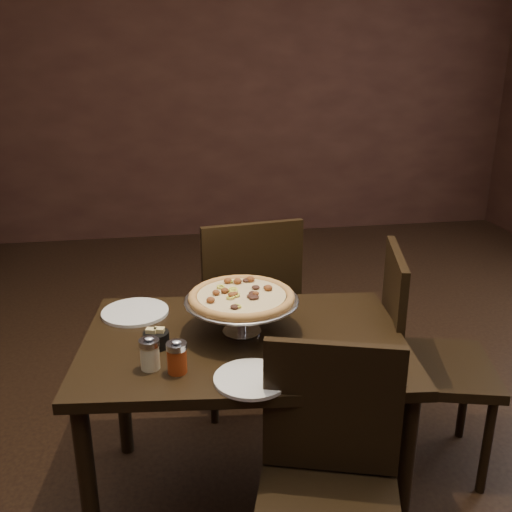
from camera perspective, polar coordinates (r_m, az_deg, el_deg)
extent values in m
cube|color=black|center=(2.37, 0.05, -23.47)|extent=(6.00, 7.00, 0.02)
cube|color=black|center=(5.24, -6.68, 17.02)|extent=(6.00, 0.02, 2.80)
cube|color=black|center=(1.99, -1.19, -8.63)|extent=(1.18, 0.85, 0.04)
cylinder|color=black|center=(1.98, -16.37, -21.84)|extent=(0.06, 0.06, 0.65)
cylinder|color=black|center=(2.01, 14.55, -20.92)|extent=(0.06, 0.06, 0.65)
cylinder|color=black|center=(2.47, -13.25, -12.36)|extent=(0.06, 0.06, 0.65)
cylinder|color=black|center=(2.50, 10.28, -11.80)|extent=(0.06, 0.06, 0.65)
cylinder|color=#AFAFB6|center=(2.02, -1.42, -7.53)|extent=(0.14, 0.14, 0.01)
cylinder|color=#AFAFB6|center=(1.99, -1.43, -6.07)|extent=(0.03, 0.03, 0.11)
cylinder|color=#AFAFB6|center=(1.97, -1.45, -4.59)|extent=(0.10, 0.10, 0.01)
cylinder|color=#AEAEB4|center=(1.97, -1.45, -4.44)|extent=(0.39, 0.39, 0.01)
torus|color=#AEAEB4|center=(1.97, -1.45, -4.41)|extent=(0.40, 0.40, 0.01)
cylinder|color=olive|center=(1.96, -1.45, -4.21)|extent=(0.36, 0.36, 0.01)
torus|color=olive|center=(1.96, -1.45, -4.10)|extent=(0.37, 0.37, 0.03)
cylinder|color=tan|center=(1.96, -1.45, -3.97)|extent=(0.31, 0.31, 0.01)
cylinder|color=beige|center=(1.81, -10.55, -9.89)|extent=(0.06, 0.06, 0.08)
cylinder|color=#AFAFB6|center=(1.79, -10.65, -8.52)|extent=(0.06, 0.06, 0.02)
ellipsoid|color=#AFAFB6|center=(1.78, -10.68, -8.07)|extent=(0.03, 0.03, 0.01)
cylinder|color=maroon|center=(1.78, -7.90, -10.31)|extent=(0.06, 0.06, 0.08)
cylinder|color=#AFAFB6|center=(1.76, -7.97, -8.91)|extent=(0.06, 0.06, 0.02)
ellipsoid|color=#AFAFB6|center=(1.75, -8.00, -8.45)|extent=(0.03, 0.03, 0.01)
cylinder|color=black|center=(1.94, -9.95, -8.21)|extent=(0.09, 0.09, 0.05)
cube|color=#D7C27C|center=(1.94, -10.40, -7.92)|extent=(0.04, 0.03, 0.06)
cube|color=#D7C27C|center=(1.94, -9.63, -7.88)|extent=(0.04, 0.03, 0.06)
cube|color=white|center=(1.79, 12.00, -11.72)|extent=(0.14, 0.14, 0.01)
cylinder|color=silver|center=(2.20, -12.00, -5.51)|extent=(0.25, 0.25, 0.01)
cylinder|color=silver|center=(1.74, -0.46, -12.18)|extent=(0.23, 0.23, 0.01)
cone|color=#AFAFB6|center=(1.96, 3.11, -4.39)|extent=(0.15, 0.15, 0.00)
cylinder|color=black|center=(1.96, 3.11, -4.30)|extent=(0.05, 0.13, 0.02)
cube|color=black|center=(2.72, -1.56, -5.64)|extent=(0.50, 0.50, 0.04)
cube|color=black|center=(2.44, -0.32, -1.94)|extent=(0.44, 0.09, 0.46)
cylinder|color=black|center=(3.03, 0.83, -7.91)|extent=(0.04, 0.04, 0.43)
cylinder|color=black|center=(2.95, -5.87, -8.82)|extent=(0.04, 0.04, 0.43)
cylinder|color=black|center=(2.73, 3.22, -11.18)|extent=(0.04, 0.04, 0.43)
cylinder|color=black|center=(2.65, -4.24, -12.35)|extent=(0.04, 0.04, 0.43)
cube|color=black|center=(1.71, 7.62, -14.81)|extent=(0.39, 0.15, 0.42)
cube|color=black|center=(2.41, 17.68, -10.59)|extent=(0.52, 0.52, 0.04)
cube|color=black|center=(2.27, 13.55, -5.02)|extent=(0.14, 0.42, 0.45)
cylinder|color=black|center=(2.44, 22.07, -17.22)|extent=(0.04, 0.04, 0.42)
cylinder|color=black|center=(2.71, 20.12, -12.95)|extent=(0.04, 0.04, 0.42)
cylinder|color=black|center=(2.36, 13.65, -17.49)|extent=(0.04, 0.04, 0.42)
cylinder|color=black|center=(2.65, 12.69, -13.03)|extent=(0.04, 0.04, 0.42)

